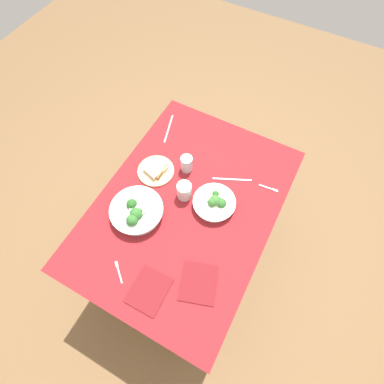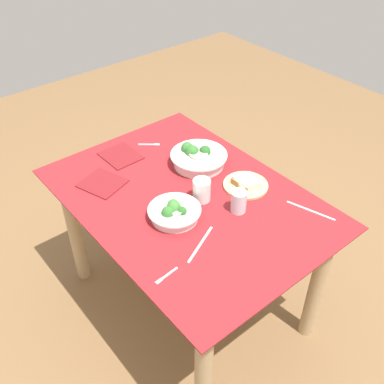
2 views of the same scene
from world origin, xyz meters
TOP-DOWN VIEW (x-y plane):
  - ground_plane at (0.00, 0.00)m, footprint 6.00×6.00m
  - dining_table at (0.00, 0.00)m, footprint 1.25×0.90m
  - broccoli_bowl_far at (-0.16, 0.20)m, footprint 0.27×0.27m
  - broccoli_bowl_near at (0.07, -0.13)m, footprint 0.22×0.22m
  - bread_side_plate at (0.11, 0.25)m, footprint 0.21×0.21m
  - water_glass_center at (0.21, 0.11)m, footprint 0.07×0.07m
  - water_glass_side at (0.05, 0.04)m, footprint 0.08×0.08m
  - fork_by_far_bowl at (-0.45, 0.12)m, footprint 0.08×0.09m
  - fork_by_near_bowl at (0.31, -0.35)m, footprint 0.02×0.11m
  - table_knife_left at (0.26, -0.15)m, footprint 0.10×0.20m
  - table_knife_right at (0.41, 0.35)m, footprint 0.21×0.07m
  - napkin_folded_upper at (-0.46, -0.06)m, footprint 0.19×0.16m
  - napkin_folded_lower at (-0.32, -0.24)m, footprint 0.23×0.22m

SIDE VIEW (x-z plane):
  - ground_plane at x=0.00m, z-range 0.00..0.00m
  - dining_table at x=0.00m, z-range 0.24..0.97m
  - table_knife_left at x=0.26m, z-range 0.73..0.73m
  - table_knife_right at x=0.41m, z-range 0.73..0.73m
  - fork_by_far_bowl at x=-0.45m, z-range 0.73..0.73m
  - fork_by_near_bowl at x=0.31m, z-range 0.73..0.73m
  - napkin_folded_upper at x=-0.46m, z-range 0.73..0.74m
  - napkin_folded_lower at x=-0.32m, z-range 0.73..0.74m
  - bread_side_plate at x=0.11m, z-range 0.72..0.76m
  - broccoli_bowl_near at x=0.07m, z-range 0.72..0.81m
  - broccoli_bowl_far at x=-0.16m, z-range 0.72..0.82m
  - water_glass_center at x=0.21m, z-range 0.73..0.83m
  - water_glass_side at x=0.05m, z-range 0.73..0.83m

